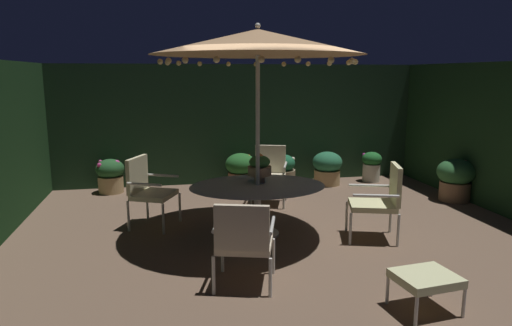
{
  "coord_description": "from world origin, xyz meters",
  "views": [
    {
      "loc": [
        -1.5,
        -5.97,
        2.18
      ],
      "look_at": [
        -0.29,
        0.11,
        0.98
      ],
      "focal_mm": 32.52,
      "sensor_mm": 36.0,
      "label": 1
    }
  ],
  "objects_px": {
    "potted_plant_back_left": "(283,170)",
    "potted_plant_front_corner": "(327,167)",
    "potted_plant_right_far": "(372,165)",
    "patio_dining_table": "(258,193)",
    "patio_chair_northeast": "(381,198)",
    "potted_plant_left_far": "(110,175)",
    "patio_chair_southeast": "(147,187)",
    "patio_chair_east": "(269,170)",
    "potted_plant_back_right": "(241,169)",
    "ottoman_footrest": "(426,279)",
    "patio_umbrella": "(258,42)",
    "patio_chair_north": "(244,239)",
    "potted_plant_right_near": "(456,178)",
    "centerpiece_planter": "(260,166)"
  },
  "relations": [
    {
      "from": "ottoman_footrest",
      "to": "potted_plant_back_right",
      "type": "distance_m",
      "value": 5.13
    },
    {
      "from": "patio_chair_northeast",
      "to": "potted_plant_back_left",
      "type": "xyz_separation_m",
      "value": [
        -0.52,
        3.17,
        -0.26
      ]
    },
    {
      "from": "patio_umbrella",
      "to": "potted_plant_back_right",
      "type": "height_order",
      "value": "patio_umbrella"
    },
    {
      "from": "potted_plant_right_near",
      "to": "patio_chair_southeast",
      "type": "bearing_deg",
      "value": -176.0
    },
    {
      "from": "patio_chair_east",
      "to": "potted_plant_back_right",
      "type": "distance_m",
      "value": 1.21
    },
    {
      "from": "centerpiece_planter",
      "to": "patio_chair_southeast",
      "type": "relative_size",
      "value": 0.4
    },
    {
      "from": "patio_chair_east",
      "to": "potted_plant_left_far",
      "type": "relative_size",
      "value": 1.54
    },
    {
      "from": "patio_chair_east",
      "to": "ottoman_footrest",
      "type": "relative_size",
      "value": 1.64
    },
    {
      "from": "patio_chair_east",
      "to": "patio_dining_table",
      "type": "bearing_deg",
      "value": -108.54
    },
    {
      "from": "centerpiece_planter",
      "to": "potted_plant_left_far",
      "type": "bearing_deg",
      "value": 131.09
    },
    {
      "from": "ottoman_footrest",
      "to": "potted_plant_back_right",
      "type": "height_order",
      "value": "potted_plant_back_right"
    },
    {
      "from": "potted_plant_back_right",
      "to": "patio_dining_table",
      "type": "bearing_deg",
      "value": -94.55
    },
    {
      "from": "patio_dining_table",
      "to": "potted_plant_back_right",
      "type": "relative_size",
      "value": 2.74
    },
    {
      "from": "patio_chair_east",
      "to": "potted_plant_back_right",
      "type": "relative_size",
      "value": 1.44
    },
    {
      "from": "patio_chair_northeast",
      "to": "potted_plant_right_far",
      "type": "bearing_deg",
      "value": 66.79
    },
    {
      "from": "patio_umbrella",
      "to": "patio_chair_north",
      "type": "xyz_separation_m",
      "value": [
        -0.46,
        -1.56,
        -2.04
      ]
    },
    {
      "from": "ottoman_footrest",
      "to": "patio_chair_north",
      "type": "bearing_deg",
      "value": 153.36
    },
    {
      "from": "patio_chair_northeast",
      "to": "potted_plant_front_corner",
      "type": "xyz_separation_m",
      "value": [
        0.38,
        3.1,
        -0.22
      ]
    },
    {
      "from": "patio_umbrella",
      "to": "patio_chair_southeast",
      "type": "relative_size",
      "value": 2.79
    },
    {
      "from": "patio_dining_table",
      "to": "ottoman_footrest",
      "type": "bearing_deg",
      "value": -64.71
    },
    {
      "from": "potted_plant_right_near",
      "to": "potted_plant_back_right",
      "type": "bearing_deg",
      "value": 154.81
    },
    {
      "from": "patio_umbrella",
      "to": "potted_plant_front_corner",
      "type": "distance_m",
      "value": 3.95
    },
    {
      "from": "patio_chair_northeast",
      "to": "potted_plant_left_far",
      "type": "height_order",
      "value": "patio_chair_northeast"
    },
    {
      "from": "patio_umbrella",
      "to": "patio_chair_southeast",
      "type": "distance_m",
      "value": 2.57
    },
    {
      "from": "potted_plant_left_far",
      "to": "patio_umbrella",
      "type": "bearing_deg",
      "value": -51.44
    },
    {
      "from": "patio_umbrella",
      "to": "potted_plant_back_right",
      "type": "relative_size",
      "value": 4.17
    },
    {
      "from": "patio_chair_east",
      "to": "ottoman_footrest",
      "type": "xyz_separation_m",
      "value": [
        0.59,
        -3.9,
        -0.25
      ]
    },
    {
      "from": "patio_chair_northeast",
      "to": "patio_umbrella",
      "type": "bearing_deg",
      "value": 162.97
    },
    {
      "from": "patio_dining_table",
      "to": "ottoman_footrest",
      "type": "xyz_separation_m",
      "value": [
        1.11,
        -2.35,
        -0.28
      ]
    },
    {
      "from": "potted_plant_right_far",
      "to": "patio_dining_table",
      "type": "bearing_deg",
      "value": -137.28
    },
    {
      "from": "potted_plant_back_right",
      "to": "patio_chair_north",
      "type": "bearing_deg",
      "value": -99.03
    },
    {
      "from": "patio_chair_northeast",
      "to": "ottoman_footrest",
      "type": "bearing_deg",
      "value": -103.74
    },
    {
      "from": "centerpiece_planter",
      "to": "patio_chair_north",
      "type": "height_order",
      "value": "centerpiece_planter"
    },
    {
      "from": "centerpiece_planter",
      "to": "patio_dining_table",
      "type": "bearing_deg",
      "value": -109.71
    },
    {
      "from": "patio_chair_north",
      "to": "potted_plant_right_far",
      "type": "bearing_deg",
      "value": 51.5
    },
    {
      "from": "patio_chair_northeast",
      "to": "potted_plant_right_near",
      "type": "relative_size",
      "value": 1.38
    },
    {
      "from": "patio_chair_northeast",
      "to": "potted_plant_right_near",
      "type": "height_order",
      "value": "patio_chair_northeast"
    },
    {
      "from": "potted_plant_left_far",
      "to": "potted_plant_back_left",
      "type": "relative_size",
      "value": 1.01
    },
    {
      "from": "potted_plant_back_right",
      "to": "potted_plant_back_left",
      "type": "bearing_deg",
      "value": -0.88
    },
    {
      "from": "potted_plant_right_far",
      "to": "potted_plant_front_corner",
      "type": "distance_m",
      "value": 1.0
    },
    {
      "from": "potted_plant_back_left",
      "to": "patio_umbrella",
      "type": "bearing_deg",
      "value": -111.29
    },
    {
      "from": "potted_plant_back_left",
      "to": "potted_plant_right_far",
      "type": "xyz_separation_m",
      "value": [
        1.89,
        0.03,
        0.02
      ]
    },
    {
      "from": "potted_plant_left_far",
      "to": "potted_plant_right_far",
      "type": "xyz_separation_m",
      "value": [
        5.17,
        -0.08,
        -0.0
      ]
    },
    {
      "from": "potted_plant_front_corner",
      "to": "potted_plant_right_near",
      "type": "bearing_deg",
      "value": -41.4
    },
    {
      "from": "patio_chair_southeast",
      "to": "patio_chair_east",
      "type": "bearing_deg",
      "value": 23.3
    },
    {
      "from": "patio_umbrella",
      "to": "patio_chair_northeast",
      "type": "bearing_deg",
      "value": -17.03
    },
    {
      "from": "potted_plant_back_left",
      "to": "potted_plant_front_corner",
      "type": "distance_m",
      "value": 0.9
    },
    {
      "from": "patio_chair_east",
      "to": "potted_plant_back_left",
      "type": "bearing_deg",
      "value": 65.15
    },
    {
      "from": "patio_chair_north",
      "to": "centerpiece_planter",
      "type": "bearing_deg",
      "value": 73.19
    },
    {
      "from": "centerpiece_planter",
      "to": "potted_plant_right_near",
      "type": "bearing_deg",
      "value": 13.45
    }
  ]
}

